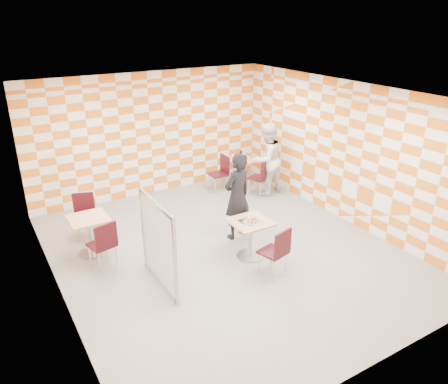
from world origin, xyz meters
name	(u,v)px	position (x,y,z in m)	size (l,w,h in m)	color
room_shell	(210,170)	(0.00, 0.54, 1.50)	(7.00, 7.00, 7.00)	gray
main_table	(250,233)	(0.30, -0.40, 0.51)	(0.70, 0.70, 0.75)	tan
second_table	(240,168)	(2.08, 2.68, 0.51)	(0.70, 0.70, 0.75)	tan
empty_table	(90,229)	(-2.20, 1.26, 0.51)	(0.70, 0.70, 0.75)	tan
chair_main_front	(277,249)	(0.33, -1.19, 0.54)	(0.51, 0.52, 0.92)	#340A11
chair_second_front	(262,175)	(2.19, 1.88, 0.54)	(0.55, 0.56, 0.92)	#340A11
chair_second_side	(221,170)	(1.52, 2.70, 0.54)	(0.44, 0.43, 0.92)	#340A11
chair_empty_near	(104,242)	(-2.13, 0.58, 0.54)	(0.50, 0.51, 0.92)	#340A11
chair_empty_far	(84,212)	(-2.11, 1.99, 0.54)	(0.54, 0.54, 0.92)	#340A11
partition	(158,244)	(-1.50, -0.39, 0.79)	(0.08, 1.38, 1.55)	white
man_dark	(237,196)	(0.53, 0.40, 0.89)	(0.65, 0.43, 1.79)	black
man_white	(267,159)	(2.37, 1.94, 0.91)	(0.88, 0.69, 1.82)	white
pizza_on_foil	(251,220)	(0.30, -0.42, 0.77)	(0.40, 0.40, 0.04)	silver
sport_bottle	(233,156)	(1.90, 2.76, 0.84)	(0.06, 0.06, 0.20)	white
soda_bottle	(241,154)	(2.14, 2.74, 0.85)	(0.07, 0.07, 0.23)	black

